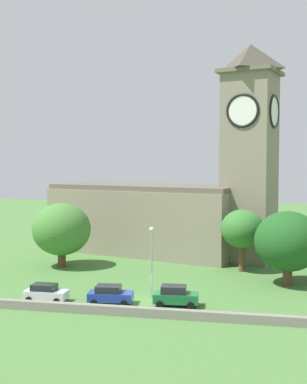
# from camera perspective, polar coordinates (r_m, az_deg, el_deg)

# --- Properties ---
(ground_plane) EXTENTS (200.00, 200.00, 0.00)m
(ground_plane) POSITION_cam_1_polar(r_m,az_deg,el_deg) (63.44, 1.97, -8.65)
(ground_plane) COLOR #477538
(church) EXTENTS (34.18, 19.66, 28.58)m
(church) POSITION_cam_1_polar(r_m,az_deg,el_deg) (72.71, 2.09, -1.18)
(church) COLOR gray
(church) RESTS_ON ground
(quay_barrier) EXTENTS (52.38, 0.70, 0.80)m
(quay_barrier) POSITION_cam_1_polar(r_m,az_deg,el_deg) (44.94, -2.19, -13.31)
(quay_barrier) COLOR gray
(quay_barrier) RESTS_ON ground
(car_white) EXTENTS (4.09, 2.03, 1.66)m
(car_white) POSITION_cam_1_polar(r_m,az_deg,el_deg) (50.30, -12.05, -11.02)
(car_white) COLOR silver
(car_white) RESTS_ON ground
(car_blue) EXTENTS (4.32, 2.60, 1.74)m
(car_blue) POSITION_cam_1_polar(r_m,az_deg,el_deg) (48.59, -4.92, -11.43)
(car_blue) COLOR #233D9E
(car_blue) RESTS_ON ground
(car_green) EXTENTS (4.24, 2.40, 1.91)m
(car_green) POSITION_cam_1_polar(r_m,az_deg,el_deg) (47.68, 2.48, -11.61)
(car_green) COLOR #1E6B38
(car_green) RESTS_ON ground
(streetlamp_west_mid) EXTENTS (0.44, 0.44, 7.01)m
(streetlamp_west_mid) POSITION_cam_1_polar(r_m,az_deg,el_deg) (49.43, -0.21, -6.64)
(streetlamp_west_mid) COLOR #9EA0A5
(streetlamp_west_mid) RESTS_ON ground
(tree_riverside_west) EXTENTS (7.18, 7.18, 8.01)m
(tree_riverside_west) POSITION_cam_1_polar(r_m,az_deg,el_deg) (56.42, 14.92, -5.40)
(tree_riverside_west) COLOR brown
(tree_riverside_west) RESTS_ON ground
(tree_riverside_east) EXTENTS (5.16, 5.16, 7.52)m
(tree_riverside_east) POSITION_cam_1_polar(r_m,az_deg,el_deg) (62.11, 9.96, -4.14)
(tree_riverside_east) COLOR brown
(tree_riverside_east) RESTS_ON ground
(tree_by_tower) EXTENTS (7.34, 7.34, 8.10)m
(tree_by_tower) POSITION_cam_1_polar(r_m,az_deg,el_deg) (64.91, -10.33, -4.15)
(tree_by_tower) COLOR brown
(tree_by_tower) RESTS_ON ground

